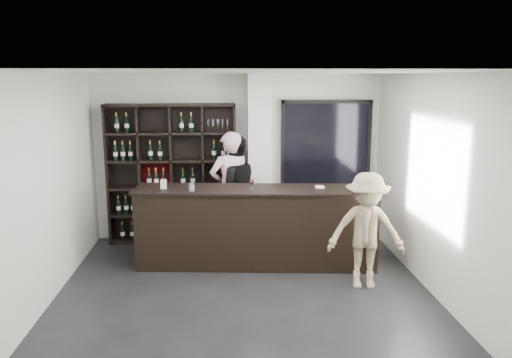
{
  "coord_description": "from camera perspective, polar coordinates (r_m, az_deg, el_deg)",
  "views": [
    {
      "loc": [
        -0.25,
        -5.96,
        2.85
      ],
      "look_at": [
        0.21,
        1.1,
        1.39
      ],
      "focal_mm": 35.0,
      "sensor_mm": 36.0,
      "label": 1
    }
  ],
  "objects": [
    {
      "name": "customer",
      "position": [
        6.95,
        12.48,
        -5.79
      ],
      "size": [
        1.1,
        0.72,
        1.6
      ],
      "primitive_type": "imported",
      "rotation": [
        0.0,
        0.0,
        -0.12
      ],
      "color": "gray",
      "rests_on": "floor"
    },
    {
      "name": "taster_pink",
      "position": [
        8.41,
        -2.97,
        -1.21
      ],
      "size": [
        0.84,
        0.7,
        1.96
      ],
      "primitive_type": "imported",
      "rotation": [
        0.0,
        0.0,
        3.51
      ],
      "color": "beige",
      "rests_on": "floor"
    },
    {
      "name": "structural_column",
      "position": [
        8.57,
        0.36,
        2.24
      ],
      "size": [
        0.4,
        0.4,
        2.9
      ],
      "primitive_type": "cube",
      "color": "silver",
      "rests_on": "floor"
    },
    {
      "name": "glass_panel",
      "position": [
        8.95,
        7.95,
        2.22
      ],
      "size": [
        1.6,
        0.08,
        2.1
      ],
      "color": "black",
      "rests_on": "floor"
    },
    {
      "name": "spit_cup",
      "position": [
        7.34,
        -7.37,
        -0.94
      ],
      "size": [
        0.09,
        0.09,
        0.11
      ],
      "primitive_type": "cylinder",
      "rotation": [
        0.0,
        0.0,
        -0.14
      ],
      "color": "silver",
      "rests_on": "tasting_counter"
    },
    {
      "name": "floor",
      "position": [
        6.61,
        -1.21,
        -13.94
      ],
      "size": [
        5.0,
        5.5,
        0.01
      ],
      "primitive_type": "cube",
      "color": "black",
      "rests_on": "ground"
    },
    {
      "name": "tasting_counter",
      "position": [
        7.61,
        0.03,
        -5.5
      ],
      "size": [
        3.66,
        0.75,
        1.21
      ],
      "rotation": [
        0.0,
        0.0,
        -0.09
      ],
      "color": "black",
      "rests_on": "floor"
    },
    {
      "name": "taster_black",
      "position": [
        8.5,
        -2.6,
        -1.33
      ],
      "size": [
        1.09,
        0.95,
        1.89
      ],
      "primitive_type": "imported",
      "rotation": [
        0.0,
        0.0,
        3.44
      ],
      "color": "black",
      "rests_on": "floor"
    },
    {
      "name": "wine_shelf",
      "position": [
        8.73,
        -9.55,
        0.59
      ],
      "size": [
        2.2,
        0.35,
        2.4
      ],
      "primitive_type": null,
      "color": "black",
      "rests_on": "floor"
    },
    {
      "name": "napkin_stack",
      "position": [
        7.56,
        7.29,
        -0.91
      ],
      "size": [
        0.13,
        0.13,
        0.02
      ],
      "primitive_type": "cube",
      "rotation": [
        0.0,
        0.0,
        -0.01
      ],
      "color": "white",
      "rests_on": "tasting_counter"
    },
    {
      "name": "card_stand",
      "position": [
        7.53,
        -10.52,
        -0.62
      ],
      "size": [
        0.09,
        0.05,
        0.13
      ],
      "primitive_type": "cube",
      "rotation": [
        0.0,
        0.0,
        0.02
      ],
      "color": "white",
      "rests_on": "tasting_counter"
    },
    {
      "name": "wine_glass",
      "position": [
        7.37,
        -0.49,
        -0.53
      ],
      "size": [
        0.09,
        0.09,
        0.18
      ],
      "primitive_type": null,
      "rotation": [
        0.0,
        0.0,
        0.25
      ],
      "color": "white",
      "rests_on": "tasting_counter"
    }
  ]
}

